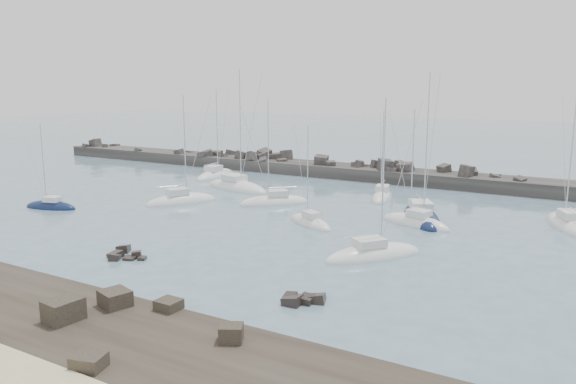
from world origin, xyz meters
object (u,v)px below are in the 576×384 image
(sailboat_5, at_px, (310,223))
(sailboat_7, at_px, (373,256))
(sailboat_1, at_px, (215,176))
(sailboat_3, at_px, (181,202))
(sailboat_9, at_px, (415,223))
(sailboat_13, at_px, (274,203))
(sailboat_2, at_px, (51,207))
(sailboat_10, at_px, (567,226))
(sailboat_4, at_px, (237,188))
(sailboat_6, at_px, (382,197))
(sailboat_8, at_px, (421,218))

(sailboat_5, bearing_deg, sailboat_7, -36.18)
(sailboat_1, relative_size, sailboat_3, 1.04)
(sailboat_3, xyz_separation_m, sailboat_9, (28.24, 3.84, -0.01))
(sailboat_9, distance_m, sailboat_13, 18.07)
(sailboat_13, bearing_deg, sailboat_2, -144.53)
(sailboat_1, height_order, sailboat_10, sailboat_10)
(sailboat_9, relative_size, sailboat_13, 0.94)
(sailboat_1, relative_size, sailboat_9, 1.14)
(sailboat_5, relative_size, sailboat_10, 0.75)
(sailboat_2, height_order, sailboat_4, sailboat_4)
(sailboat_4, xyz_separation_m, sailboat_6, (19.74, 3.94, -0.00))
(sailboat_6, relative_size, sailboat_8, 0.72)
(sailboat_10, xyz_separation_m, sailboat_13, (-31.74, -5.36, -0.01))
(sailboat_2, bearing_deg, sailboat_4, 60.50)
(sailboat_9, bearing_deg, sailboat_5, -150.52)
(sailboat_6, xyz_separation_m, sailboat_7, (8.20, -23.54, -0.01))
(sailboat_13, bearing_deg, sailboat_10, 9.59)
(sailboat_13, bearing_deg, sailboat_3, -152.85)
(sailboat_3, height_order, sailboat_4, sailboat_4)
(sailboat_1, height_order, sailboat_8, sailboat_8)
(sailboat_4, distance_m, sailboat_6, 20.13)
(sailboat_3, relative_size, sailboat_5, 1.28)
(sailboat_4, bearing_deg, sailboat_2, -119.50)
(sailboat_10, relative_size, sailboat_13, 1.08)
(sailboat_1, xyz_separation_m, sailboat_10, (50.17, -6.98, -0.00))
(sailboat_9, bearing_deg, sailboat_6, 125.57)
(sailboat_5, xyz_separation_m, sailboat_7, (9.82, -7.18, 0.01))
(sailboat_1, xyz_separation_m, sailboat_2, (-3.01, -27.61, -0.02))
(sailboat_3, distance_m, sailboat_10, 43.28)
(sailboat_6, bearing_deg, sailboat_7, -70.81)
(sailboat_3, distance_m, sailboat_9, 28.50)
(sailboat_4, bearing_deg, sailboat_1, 142.94)
(sailboat_9, distance_m, sailboat_10, 15.30)
(sailboat_4, relative_size, sailboat_10, 1.19)
(sailboat_3, xyz_separation_m, sailboat_7, (28.57, -8.70, -0.02))
(sailboat_5, bearing_deg, sailboat_10, 27.58)
(sailboat_6, bearing_deg, sailboat_3, -143.93)
(sailboat_2, distance_m, sailboat_3, 15.05)
(sailboat_2, bearing_deg, sailboat_7, 1.92)
(sailboat_9, xyz_separation_m, sailboat_10, (13.72, 6.76, 0.01))
(sailboat_6, relative_size, sailboat_13, 0.89)
(sailboat_2, height_order, sailboat_6, sailboat_6)
(sailboat_8, height_order, sailboat_9, sailboat_8)
(sailboat_8, height_order, sailboat_13, sailboat_8)
(sailboat_3, relative_size, sailboat_4, 0.81)
(sailboat_5, relative_size, sailboat_6, 0.91)
(sailboat_6, relative_size, sailboat_7, 0.85)
(sailboat_3, distance_m, sailboat_4, 10.92)
(sailboat_2, distance_m, sailboat_4, 24.06)
(sailboat_3, relative_size, sailboat_7, 0.99)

